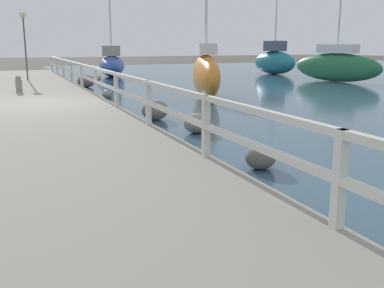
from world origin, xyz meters
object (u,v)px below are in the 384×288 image
Objects in this scene: sailboat_orange at (206,74)px; sailboat_blue at (112,64)px; mooring_bollard at (19,84)px; sailboat_green at (336,66)px; dock_lamp at (24,27)px; sailboat_teal at (275,61)px.

sailboat_orange reaches higher than sailboat_blue.
sailboat_green reaches higher than mooring_bollard.
sailboat_teal is at bearing 11.80° from dock_lamp.
sailboat_blue is at bearing 110.97° from sailboat_orange.
sailboat_orange is at bearing -15.15° from mooring_bollard.
mooring_bollard is 0.09× the size of sailboat_teal.
sailboat_teal is (9.82, 10.74, -0.01)m from sailboat_orange.
dock_lamp is at bearing 146.35° from sailboat_orange.
mooring_bollard is at bearing -95.50° from dock_lamp.
mooring_bollard is at bearing -103.01° from sailboat_blue.
sailboat_green is (15.94, 2.43, 0.25)m from mooring_bollard.
sailboat_green is at bearing 41.72° from sailboat_orange.
sailboat_orange reaches higher than mooring_bollard.
sailboat_green is at bearing -26.02° from sailboat_blue.
sailboat_orange is 1.06× the size of sailboat_teal.
sailboat_teal reaches higher than dock_lamp.
mooring_bollard is 0.19× the size of dock_lamp.
sailboat_teal reaches higher than sailboat_green.
sailboat_teal is (16.28, 8.99, 0.27)m from mooring_bollard.
sailboat_teal is at bearing 3.07° from sailboat_blue.
dock_lamp is 0.61× the size of sailboat_blue.
dock_lamp is 9.69m from sailboat_orange.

